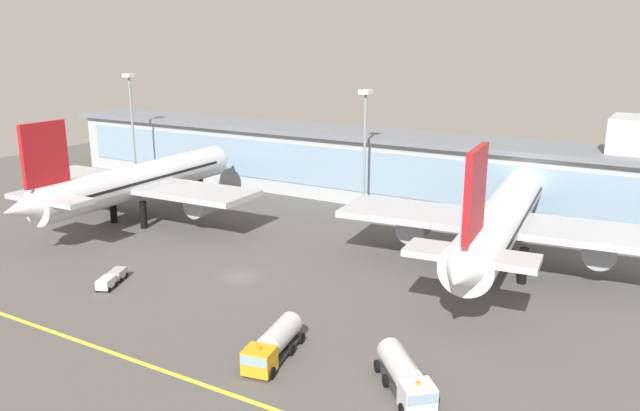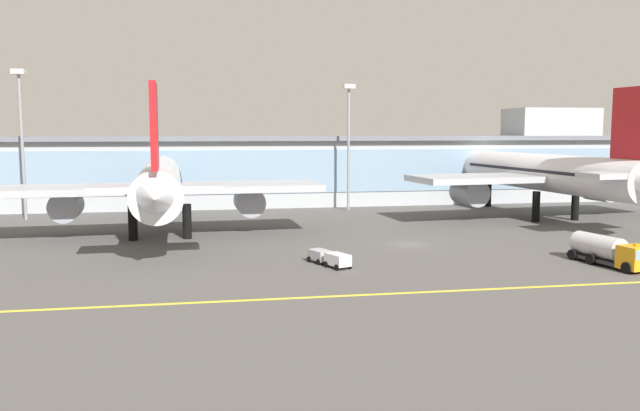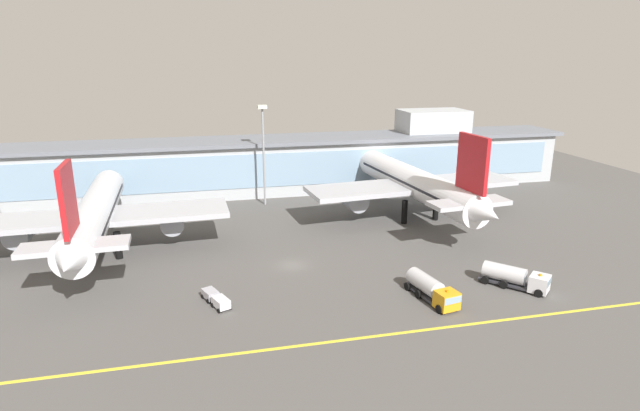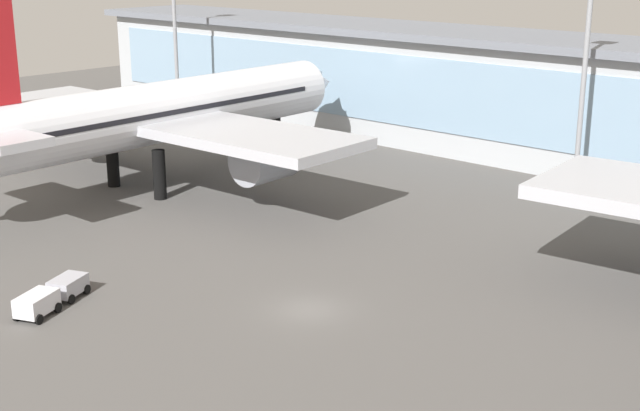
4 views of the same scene
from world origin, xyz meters
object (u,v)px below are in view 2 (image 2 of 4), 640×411
airliner_near_right (545,173)px  service_truck_far (611,251)px  airliner_near_left (160,184)px  apron_light_mast_west (349,127)px  apron_light_mast_centre (21,121)px  baggage_tug_near (330,258)px

airliner_near_right → service_truck_far: size_ratio=5.44×
airliner_near_left → apron_light_mast_west: (29.19, 21.79, 7.28)m
airliner_near_left → apron_light_mast_west: bearing=-55.5°
airliner_near_right → apron_light_mast_west: apron_light_mast_west is taller
airliner_near_left → apron_light_mast_centre: apron_light_mast_centre is taller
airliner_near_right → apron_light_mast_centre: (-76.57, 11.93, 7.77)m
airliner_near_left → service_truck_far: (44.58, -26.85, -5.04)m
airliner_near_left → apron_light_mast_west: size_ratio=2.32×
baggage_tug_near → apron_light_mast_centre: bearing=-160.0°
service_truck_far → apron_light_mast_centre: (-65.15, 45.45, 13.07)m
apron_light_mast_west → apron_light_mast_centre: 49.87m
airliner_near_left → apron_light_mast_centre: 28.87m
baggage_tug_near → apron_light_mast_west: (11.76, 43.47, 13.04)m
service_truck_far → apron_light_mast_west: size_ratio=0.45×
airliner_near_left → baggage_tug_near: bearing=-143.4°
apron_light_mast_centre → apron_light_mast_west: bearing=3.7°
airliner_near_left → apron_light_mast_west: apron_light_mast_west is taller
apron_light_mast_west → apron_light_mast_centre: size_ratio=0.94×
airliner_near_left → airliner_near_right: airliner_near_right is taller
airliner_near_left → service_truck_far: size_ratio=5.13×
baggage_tug_near → apron_light_mast_west: 46.88m
baggage_tug_near → apron_light_mast_centre: apron_light_mast_centre is taller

